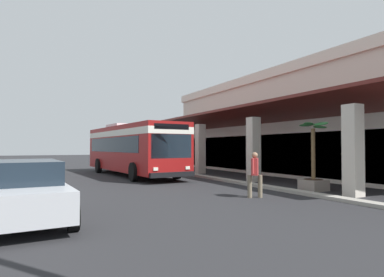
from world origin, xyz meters
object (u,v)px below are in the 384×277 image
transit_bus (132,146)px  pedestrian (255,172)px  potted_palm (314,175)px  parked_sedan_silver (23,190)px

transit_bus → pedestrian: (11.03, 1.23, -0.95)m
pedestrian → potted_palm: (-0.42, 3.36, -0.26)m
transit_bus → parked_sedan_silver: bearing=-28.1°
transit_bus → parked_sedan_silver: (11.46, -6.11, -1.10)m
transit_bus → potted_palm: 11.63m
transit_bus → pedestrian: 11.14m
parked_sedan_silver → pedestrian: size_ratio=2.76×
transit_bus → parked_sedan_silver: 13.04m
transit_bus → potted_palm: transit_bus is taller
parked_sedan_silver → transit_bus: bearing=151.9°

